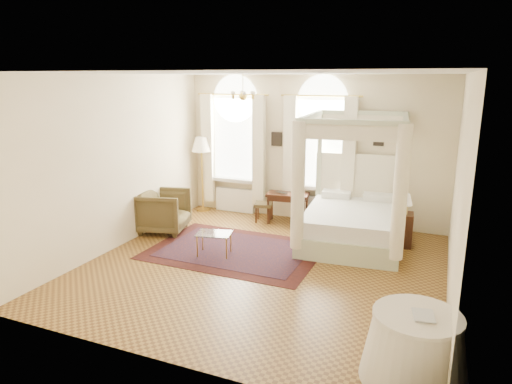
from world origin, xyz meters
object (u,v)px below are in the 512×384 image
Objects in this scene: armchair at (164,211)px; canopy_bed at (352,216)px; writing_desk at (288,198)px; stool at (263,206)px; side_table at (415,348)px; coffee_table at (214,235)px; nightstand at (400,229)px; floor_lamp at (201,148)px.

canopy_bed is at bearing -92.89° from armchair.
writing_desk is at bearing 153.59° from canopy_bed.
side_table is at bearing -51.95° from stool.
writing_desk is 2.76m from armchair.
writing_desk is 0.99× the size of armchair.
writing_desk is 5.66m from side_table.
side_table reaches higher than coffee_table.
nightstand is 0.57× the size of side_table.
armchair is at bearing 149.26° from side_table.
stool is at bearing 162.33° from canopy_bed.
floor_lamp is 7.36m from side_table.
coffee_table is at bearing -56.88° from floor_lamp.
coffee_table is (-0.08, -2.26, 0.02)m from stool.
writing_desk is 0.85× the size of side_table.
floor_lamp reaches higher than stool.
side_table is at bearing -32.64° from coffee_table.
coffee_table is 0.62× the size of side_table.
armchair is 0.54× the size of floor_lamp.
nightstand is at bearing 18.75° from canopy_bed.
canopy_bed is 2.21× the size of side_table.
stool is (-2.15, 0.69, -0.21)m from canopy_bed.
stool is 0.41× the size of side_table.
coffee_table is at bearing 147.36° from side_table.
writing_desk is 1.36× the size of coffee_table.
canopy_bed is at bearing -17.67° from stool.
armchair reaches higher than side_table.
armchair is (-3.88, -0.77, -0.13)m from canopy_bed.
writing_desk reaches higher than stool.
floor_lamp reaches higher than side_table.
stool is (-3.05, 0.38, 0.04)m from nightstand.
side_table reaches higher than nightstand.
canopy_bed is 2.61× the size of writing_desk.
armchair reaches higher than writing_desk.
stool is 0.47× the size of armchair.
nightstand is at bearing -7.12° from stool.
stool reaches higher than coffee_table.
nightstand is at bearing 30.86° from coffee_table.
coffee_table is (-3.14, -1.87, 0.06)m from nightstand.
stool is at bearing -168.36° from writing_desk.
stool is at bearing 172.88° from nightstand.
nightstand is (0.90, 0.30, -0.25)m from canopy_bed.
canopy_bed is 5.45× the size of stool.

